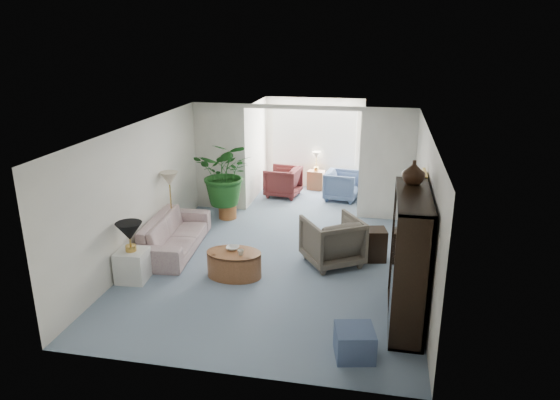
% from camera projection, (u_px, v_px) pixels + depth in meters
% --- Properties ---
extents(floor, '(6.00, 6.00, 0.00)m').
position_uv_depth(floor, '(273.00, 269.00, 9.15)').
color(floor, '#7E92A6').
rests_on(floor, ground).
extents(sunroom_floor, '(2.60, 2.60, 0.00)m').
position_uv_depth(sunroom_floor, '(307.00, 199.00, 12.97)').
color(sunroom_floor, '#7E92A6').
rests_on(sunroom_floor, ground).
extents(back_pier_left, '(1.20, 0.12, 2.50)m').
position_uv_depth(back_pier_left, '(220.00, 157.00, 11.91)').
color(back_pier_left, white).
rests_on(back_pier_left, ground).
extents(back_pier_right, '(1.20, 0.12, 2.50)m').
position_uv_depth(back_pier_right, '(387.00, 165.00, 11.20)').
color(back_pier_right, white).
rests_on(back_pier_right, ground).
extents(back_header, '(2.60, 0.12, 0.10)m').
position_uv_depth(back_header, '(302.00, 107.00, 11.18)').
color(back_header, white).
rests_on(back_header, back_pier_left).
extents(window_pane, '(2.20, 0.02, 1.50)m').
position_uv_depth(window_pane, '(314.00, 136.00, 13.54)').
color(window_pane, white).
extents(window_blinds, '(2.20, 0.02, 1.50)m').
position_uv_depth(window_blinds, '(314.00, 136.00, 13.51)').
color(window_blinds, white).
extents(framed_picture, '(0.04, 0.50, 0.40)m').
position_uv_depth(framed_picture, '(425.00, 187.00, 8.07)').
color(framed_picture, '#B7A993').
extents(sofa, '(1.05, 2.29, 0.65)m').
position_uv_depth(sofa, '(175.00, 234.00, 9.87)').
color(sofa, beige).
rests_on(sofa, ground).
extents(end_table, '(0.53, 0.53, 0.54)m').
position_uv_depth(end_table, '(133.00, 266.00, 8.66)').
color(end_table, white).
rests_on(end_table, ground).
extents(table_lamp, '(0.44, 0.44, 0.30)m').
position_uv_depth(table_lamp, '(129.00, 231.00, 8.47)').
color(table_lamp, black).
rests_on(table_lamp, end_table).
extents(floor_lamp, '(0.36, 0.36, 0.28)m').
position_uv_depth(floor_lamp, '(169.00, 179.00, 10.15)').
color(floor_lamp, beige).
rests_on(floor_lamp, ground).
extents(coffee_table, '(1.01, 1.01, 0.45)m').
position_uv_depth(coffee_table, '(234.00, 264.00, 8.82)').
color(coffee_table, '#995937').
rests_on(coffee_table, ground).
extents(coffee_bowl, '(0.24, 0.24, 0.06)m').
position_uv_depth(coffee_bowl, '(233.00, 248.00, 8.84)').
color(coffee_bowl, silver).
rests_on(coffee_bowl, coffee_table).
extents(coffee_cup, '(0.11, 0.11, 0.10)m').
position_uv_depth(coffee_cup, '(241.00, 253.00, 8.61)').
color(coffee_cup, beige).
rests_on(coffee_cup, coffee_table).
extents(wingback_chair, '(1.30, 1.31, 0.87)m').
position_uv_depth(wingback_chair, '(332.00, 241.00, 9.26)').
color(wingback_chair, '#61594D').
rests_on(wingback_chair, ground).
extents(side_table_dark, '(0.57, 0.49, 0.59)m').
position_uv_depth(side_table_dark, '(372.00, 244.00, 9.45)').
color(side_table_dark, black).
rests_on(side_table_dark, ground).
extents(entertainment_cabinet, '(0.46, 1.73, 1.93)m').
position_uv_depth(entertainment_cabinet, '(409.00, 259.00, 7.27)').
color(entertainment_cabinet, black).
rests_on(entertainment_cabinet, ground).
extents(cabinet_urn, '(0.33, 0.33, 0.35)m').
position_uv_depth(cabinet_urn, '(414.00, 172.00, 7.38)').
color(cabinet_urn, black).
rests_on(cabinet_urn, entertainment_cabinet).
extents(ottoman, '(0.59, 0.59, 0.40)m').
position_uv_depth(ottoman, '(355.00, 343.00, 6.64)').
color(ottoman, slate).
rests_on(ottoman, ground).
extents(plant_pot, '(0.40, 0.40, 0.32)m').
position_uv_depth(plant_pot, '(228.00, 211.00, 11.60)').
color(plant_pot, '#A35D2F').
rests_on(plant_pot, ground).
extents(house_plant, '(1.31, 1.14, 1.46)m').
position_uv_depth(house_plant, '(226.00, 173.00, 11.33)').
color(house_plant, '#1E541C').
rests_on(house_plant, plant_pot).
extents(sunroom_chair_blue, '(0.89, 0.87, 0.73)m').
position_uv_depth(sunroom_chair_blue, '(342.00, 186.00, 12.82)').
color(sunroom_chair_blue, slate).
rests_on(sunroom_chair_blue, ground).
extents(sunroom_chair_maroon, '(0.93, 0.91, 0.76)m').
position_uv_depth(sunroom_chair_maroon, '(283.00, 182.00, 13.10)').
color(sunroom_chair_maroon, '#5B1F25').
rests_on(sunroom_chair_maroon, ground).
extents(sunroom_table, '(0.46, 0.38, 0.51)m').
position_uv_depth(sunroom_table, '(316.00, 180.00, 13.69)').
color(sunroom_table, '#995937').
rests_on(sunroom_table, ground).
extents(shelf_clutter, '(0.30, 1.20, 1.06)m').
position_uv_depth(shelf_clutter, '(406.00, 253.00, 7.16)').
color(shelf_clutter, '#2B2825').
rests_on(shelf_clutter, entertainment_cabinet).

